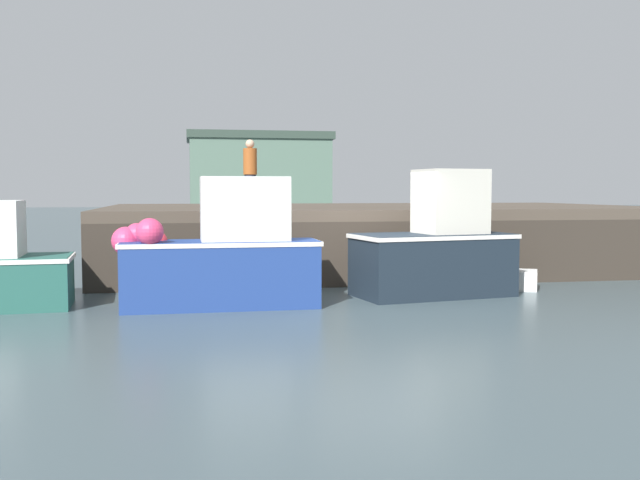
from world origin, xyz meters
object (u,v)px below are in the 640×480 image
object	(u,v)px
fishing_boat_near_right	(222,255)
mooring_buoy_foreground	(191,297)
fishing_boat_mid	(436,250)
rowboat	(498,279)
dockworker	(250,174)

from	to	relation	value
fishing_boat_near_right	mooring_buoy_foreground	distance (m)	0.94
fishing_boat_mid	mooring_buoy_foreground	size ratio (longest dim) A/B	6.60
fishing_boat_near_right	rowboat	world-z (taller)	fishing_boat_near_right
fishing_boat_near_right	dockworker	distance (m)	5.27
fishing_boat_near_right	dockworker	xyz separation A→B (m)	(0.94, 4.94, 1.58)
fishing_boat_mid	fishing_boat_near_right	bearing A→B (deg)	-170.29
mooring_buoy_foreground	fishing_boat_mid	bearing A→B (deg)	10.78
fishing_boat_mid	dockworker	bearing A→B (deg)	129.05
rowboat	dockworker	world-z (taller)	dockworker
fishing_boat_mid	dockworker	distance (m)	5.64
fishing_boat_mid	dockworker	xyz separation A→B (m)	(-3.40, 4.19, 1.61)
fishing_boat_mid	mooring_buoy_foreground	xyz separation A→B (m)	(-4.91, -0.93, -0.71)
dockworker	mooring_buoy_foreground	bearing A→B (deg)	-106.35
rowboat	dockworker	size ratio (longest dim) A/B	1.05
fishing_boat_mid	mooring_buoy_foreground	bearing A→B (deg)	-169.22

